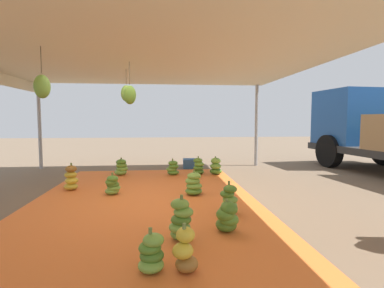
% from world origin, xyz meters
% --- Properties ---
extents(ground_plane, '(40.00, 40.00, 0.00)m').
position_xyz_m(ground_plane, '(0.00, 3.00, 0.00)').
color(ground_plane, brown).
extents(tarp_orange, '(6.36, 4.01, 0.01)m').
position_xyz_m(tarp_orange, '(0.00, 0.00, 0.01)').
color(tarp_orange, orange).
rests_on(tarp_orange, ground).
extents(tent_canopy, '(8.00, 7.00, 2.63)m').
position_xyz_m(tent_canopy, '(-0.01, -0.10, 2.54)').
color(tent_canopy, '#9EA0A5').
rests_on(tent_canopy, ground).
extents(banana_bunch_0, '(0.42, 0.45, 0.43)m').
position_xyz_m(banana_bunch_0, '(-2.38, 0.59, 0.19)').
color(banana_bunch_0, '#518428').
rests_on(banana_bunch_0, tarp_orange).
extents(banana_bunch_1, '(0.39, 0.39, 0.56)m').
position_xyz_m(banana_bunch_1, '(-0.88, -1.57, 0.25)').
color(banana_bunch_1, gold).
rests_on(banana_bunch_1, tarp_orange).
extents(banana_bunch_2, '(0.41, 0.41, 0.49)m').
position_xyz_m(banana_bunch_2, '(-2.41, 1.27, 0.21)').
color(banana_bunch_2, '#477523').
rests_on(banana_bunch_2, tarp_orange).
extents(banana_bunch_3, '(0.35, 0.33, 0.42)m').
position_xyz_m(banana_bunch_3, '(2.60, 0.21, 0.18)').
color(banana_bunch_3, '#75A83D').
rests_on(banana_bunch_3, tarp_orange).
extents(banana_bunch_4, '(0.35, 0.37, 0.52)m').
position_xyz_m(banana_bunch_4, '(1.00, 1.32, 0.22)').
color(banana_bunch_4, '#477523').
rests_on(banana_bunch_4, tarp_orange).
extents(banana_bunch_5, '(0.31, 0.31, 0.48)m').
position_xyz_m(banana_bunch_5, '(2.66, 0.53, 0.21)').
color(banana_bunch_5, '#996628').
rests_on(banana_bunch_5, tarp_orange).
extents(banana_bunch_6, '(0.44, 0.44, 0.48)m').
position_xyz_m(banana_bunch_6, '(-0.25, 0.92, 0.21)').
color(banana_bunch_6, '#518428').
rests_on(banana_bunch_6, tarp_orange).
extents(banana_bunch_7, '(0.45, 0.43, 0.48)m').
position_xyz_m(banana_bunch_7, '(-2.33, 1.73, 0.22)').
color(banana_bunch_7, '#477523').
rests_on(banana_bunch_7, tarp_orange).
extents(banana_bunch_8, '(0.35, 0.39, 0.43)m').
position_xyz_m(banana_bunch_8, '(-0.41, -0.65, 0.19)').
color(banana_bunch_8, '#75A83D').
rests_on(banana_bunch_8, tarp_orange).
extents(banana_bunch_9, '(0.42, 0.45, 0.46)m').
position_xyz_m(banana_bunch_9, '(-2.50, -0.77, 0.20)').
color(banana_bunch_9, '#75A83D').
rests_on(banana_bunch_9, tarp_orange).
extents(banana_bunch_10, '(0.41, 0.38, 0.43)m').
position_xyz_m(banana_bunch_10, '(1.72, 1.14, 0.20)').
color(banana_bunch_10, '#477523').
rests_on(banana_bunch_10, tarp_orange).
extents(banana_bunch_11, '(0.39, 0.39, 0.55)m').
position_xyz_m(banana_bunch_11, '(1.90, 0.54, 0.24)').
color(banana_bunch_11, '#6B9E38').
rests_on(banana_bunch_11, tarp_orange).
extents(crate_0, '(0.48, 0.44, 0.27)m').
position_xyz_m(crate_0, '(-3.54, 1.16, 0.14)').
color(crate_0, '#335B8E').
rests_on(crate_0, ground).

